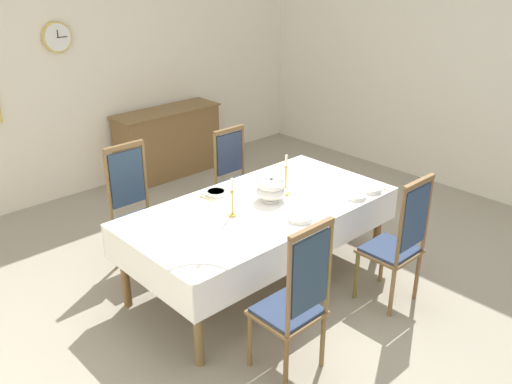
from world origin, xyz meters
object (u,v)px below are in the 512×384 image
chair_north_b (237,177)px  candlestick_west (232,201)px  mounted_clock (57,37)px  bowl_far_right (357,197)px  candlestick_east (286,179)px  spoon_secondary (203,197)px  chair_south_a (295,301)px  dining_table (260,213)px  chair_north_a (136,208)px  bowl_near_left (372,189)px  soup_tureen (271,189)px  sideboard (168,143)px  bowl_far_left (301,218)px  spoon_primary (377,187)px  chair_south_b (398,241)px  bowl_near_right (216,193)px

chair_north_b → candlestick_west: (-0.93, -1.00, 0.35)m
chair_north_b → mounted_clock: 2.57m
chair_north_b → bowl_far_right: size_ratio=6.52×
candlestick_east → spoon_secondary: candlestick_east is taller
candlestick_east → chair_north_b: bearing=73.4°
chair_south_a → spoon_secondary: (0.36, 1.46, 0.18)m
dining_table → chair_north_a: (-0.63, 1.01, -0.11)m
bowl_near_left → mounted_clock: 3.86m
chair_north_b → chair_south_a: bearing=58.3°
dining_table → soup_tureen: bearing=0.0°
sideboard → mounted_clock: (-1.21, 0.24, 1.46)m
chair_north_a → candlestick_east: (0.95, -1.01, 0.34)m
candlestick_west → sideboard: bearing=65.8°
dining_table → candlestick_east: bearing=0.0°
candlestick_west → mounted_clock: size_ratio=0.99×
bowl_far_left → mounted_clock: bearing=95.5°
soup_tureen → spoon_primary: 1.04m
bowl_near_left → bowl_far_left: bowl_near_left is taller
spoon_primary → bowl_far_right: bearing=176.0°
dining_table → sideboard: bearing=71.5°
chair_south_b → candlestick_west: 1.41m
chair_south_a → candlestick_west: chair_south_a is taller
soup_tureen → chair_north_a: bearing=127.1°
dining_table → bowl_near_right: (-0.14, 0.42, 0.10)m
candlestick_east → bowl_far_left: size_ratio=1.92×
dining_table → bowl_far_left: bowl_far_left is taller
chair_south_a → mounted_clock: bearing=85.2°
bowl_near_right → bowl_far_right: 1.26m
bowl_near_right → sideboard: sideboard is taller
bowl_near_right → bowl_far_left: (0.18, -0.86, 0.00)m
candlestick_east → bowl_near_right: 0.64m
chair_south_b → soup_tureen: chair_south_b is taller
chair_north_b → bowl_near_right: (-0.76, -0.58, 0.24)m
chair_south_a → bowl_far_right: 1.45m
chair_south_a → chair_south_b: chair_south_a is taller
chair_north_a → soup_tureen: chair_north_a is taller
candlestick_west → candlestick_east: (0.63, -0.00, 0.02)m
spoon_primary → mounted_clock: (-1.35, 3.46, 1.13)m
chair_north_a → bowl_far_left: 1.61m
chair_south_a → chair_north_a: chair_south_a is taller
soup_tureen → bowl_near_left: soup_tureen is taller
chair_south_a → candlestick_east: (0.95, 1.01, 0.33)m
chair_south_a → bowl_far_right: (1.34, 0.52, 0.19)m
candlestick_west → bowl_near_right: candlestick_west is taller
spoon_primary → soup_tureen: bearing=144.8°
spoon_primary → sideboard: 3.24m
chair_north_b → spoon_secondary: chair_north_b is taller
candlestick_east → bowl_far_left: bearing=-122.3°
chair_south_a → chair_north_b: 2.37m
bowl_near_right → soup_tureen: bearing=-56.8°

